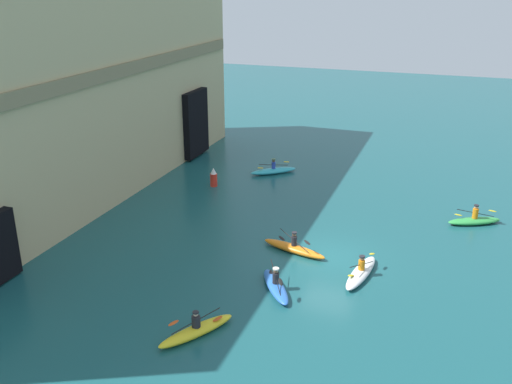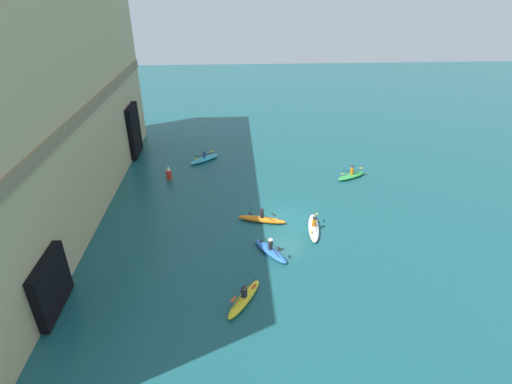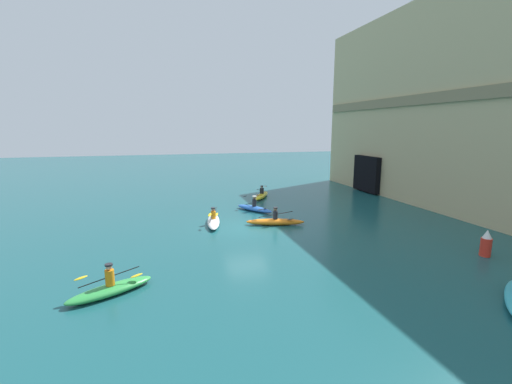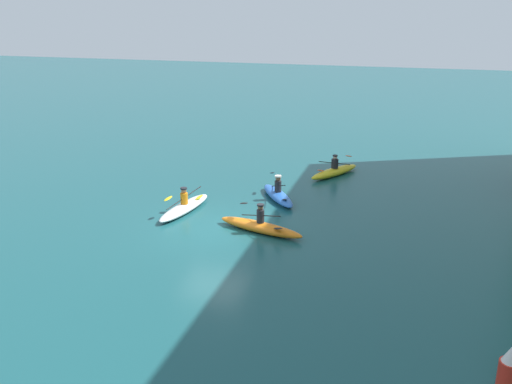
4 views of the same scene
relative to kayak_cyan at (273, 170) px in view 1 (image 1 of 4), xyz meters
name	(u,v)px [view 1 (image 1 of 4)]	position (x,y,z in m)	size (l,w,h in m)	color
ground_plane	(330,257)	(-11.17, -6.66, -0.22)	(120.00, 120.00, 0.00)	#195156
cliff_bluff	(50,80)	(-9.46, 10.44, 7.29)	(34.97, 7.26, 15.09)	tan
kayak_cyan	(273,170)	(0.00, 0.00, 0.00)	(2.80, 3.12, 1.08)	#33B2C6
kayak_green	(474,220)	(-4.49, -13.37, 0.00)	(2.15, 3.09, 1.15)	green
kayak_blue	(276,286)	(-15.15, -5.10, 0.00)	(3.03, 2.34, 1.09)	blue
kayak_orange	(294,248)	(-11.32, -4.82, 0.01)	(1.61, 3.60, 1.12)	orange
kayak_yellow	(196,330)	(-19.44, -3.26, 0.01)	(3.26, 2.29, 1.06)	yellow
kayak_white	(361,272)	(-12.59, -8.44, -0.02)	(3.67, 1.26, 1.04)	white
marker_buoy	(214,178)	(-3.79, 2.93, 0.37)	(0.47, 0.47, 1.26)	red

